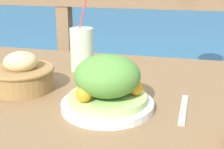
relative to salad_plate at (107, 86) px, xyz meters
name	(u,v)px	position (x,y,z in m)	size (l,w,h in m)	color
patio_table	(110,115)	(-0.03, 0.15, -0.16)	(1.28, 0.79, 0.74)	olive
railing_fence	(145,43)	(-0.03, 0.91, -0.09)	(2.80, 0.08, 0.99)	brown
sea_backdrop	(171,40)	(-0.03, 3.41, -0.60)	(12.00, 4.00, 0.40)	teal
salad_plate	(107,86)	(0.00, 0.00, 0.00)	(0.24, 0.24, 0.14)	silver
drink_glass	(82,49)	(-0.17, 0.30, 0.01)	(0.08, 0.08, 0.25)	beige
bread_basket	(22,74)	(-0.28, 0.07, -0.01)	(0.20, 0.20, 0.12)	olive
fork	(183,109)	(0.19, 0.04, -0.06)	(0.02, 0.18, 0.00)	silver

